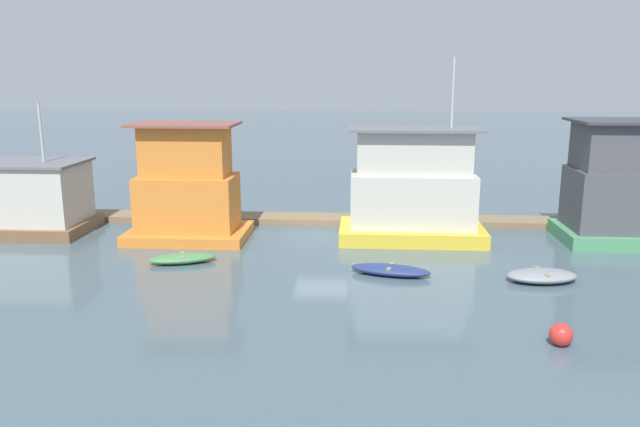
% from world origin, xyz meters
% --- Properties ---
extents(ground_plane, '(200.00, 200.00, 0.00)m').
position_xyz_m(ground_plane, '(0.00, 0.00, 0.00)').
color(ground_plane, '#475B66').
extents(dock_walkway, '(42.40, 1.80, 0.30)m').
position_xyz_m(dock_walkway, '(0.00, 3.21, 0.15)').
color(dock_walkway, '#846B4C').
rests_on(dock_walkway, ground_plane).
extents(houseboat_brown, '(5.71, 3.98, 6.22)m').
position_xyz_m(houseboat_brown, '(-14.20, 0.15, 1.67)').
color(houseboat_brown, brown).
rests_on(houseboat_brown, ground_plane).
extents(houseboat_orange, '(5.48, 3.74, 5.37)m').
position_xyz_m(houseboat_orange, '(-6.17, -0.51, 2.32)').
color(houseboat_orange, orange).
rests_on(houseboat_orange, ground_plane).
extents(houseboat_yellow, '(6.61, 3.57, 8.27)m').
position_xyz_m(houseboat_yellow, '(4.18, 0.04, 2.26)').
color(houseboat_yellow, gold).
rests_on(houseboat_yellow, ground_plane).
extents(houseboat_green, '(5.70, 3.84, 5.56)m').
position_xyz_m(houseboat_green, '(13.86, 0.24, 2.57)').
color(houseboat_green, '#4C9360').
rests_on(houseboat_green, ground_plane).
extents(dinghy_green, '(2.88, 1.81, 0.38)m').
position_xyz_m(dinghy_green, '(-5.41, -4.32, 0.19)').
color(dinghy_green, '#47844C').
rests_on(dinghy_green, ground_plane).
extents(dinghy_navy, '(3.25, 1.72, 0.39)m').
position_xyz_m(dinghy_navy, '(3.00, -5.31, 0.20)').
color(dinghy_navy, navy).
rests_on(dinghy_navy, ground_plane).
extents(dinghy_grey, '(2.75, 1.70, 0.46)m').
position_xyz_m(dinghy_grey, '(8.58, -5.72, 0.23)').
color(dinghy_grey, gray).
rests_on(dinghy_grey, ground_plane).
extents(buoy_red, '(0.66, 0.66, 0.66)m').
position_xyz_m(buoy_red, '(7.57, -11.37, 0.33)').
color(buoy_red, red).
rests_on(buoy_red, ground_plane).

